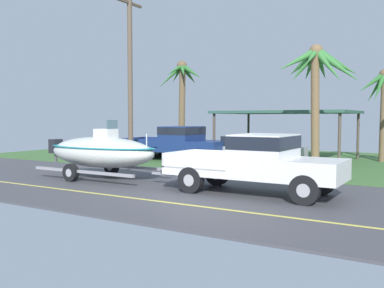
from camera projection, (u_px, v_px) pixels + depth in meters
The scene contains 9 objects.
ground at pixel (286, 166), 20.35m from camera, with size 36.00×22.00×0.11m.
pickup_truck_towing at pixel (263, 161), 12.69m from camera, with size 5.57×2.00×1.80m.
boat_on_trailer at pixel (101, 152), 16.06m from camera, with size 5.96×2.39×2.22m.
parked_pickup_background at pixel (181, 142), 22.50m from camera, with size 5.94×2.13×1.85m.
parked_sedan_near at pixel (255, 150), 21.24m from camera, with size 4.72×1.85×1.38m.
carport_awning at pixel (287, 113), 22.96m from camera, with size 6.98×5.01×2.67m.
palm_tree_near_right at pixel (183, 85), 27.73m from camera, with size 3.04×3.09×6.01m.
palm_tree_far_left at pixel (318, 73), 17.46m from camera, with size 3.26×3.08×5.30m.
utility_pole at pixel (130, 75), 20.77m from camera, with size 0.24×1.80×8.43m.
Camera 1 is at (6.68, -11.25, 2.29)m, focal length 39.98 mm.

